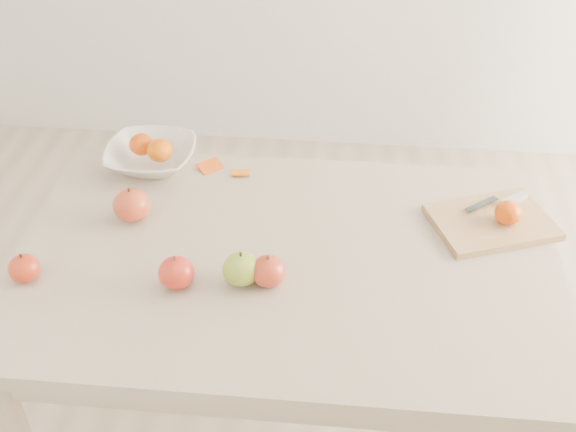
{
  "coord_description": "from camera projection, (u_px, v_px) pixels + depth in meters",
  "views": [
    {
      "loc": [
        0.13,
        -1.22,
        1.78
      ],
      "look_at": [
        0.0,
        0.05,
        0.82
      ],
      "focal_mm": 45.0,
      "sensor_mm": 36.0,
      "label": 1
    }
  ],
  "objects": [
    {
      "name": "bowl_tangerine_near",
      "position": [
        141.0,
        144.0,
        1.87
      ],
      "size": [
        0.06,
        0.06,
        0.06
      ],
      "primitive_type": "ellipsoid",
      "color": "#CD4D07",
      "rests_on": "fruit_bowl"
    },
    {
      "name": "paring_knife",
      "position": [
        509.0,
        200.0,
        1.72
      ],
      "size": [
        0.16,
        0.09,
        0.01
      ],
      "color": "silver",
      "rests_on": "cutting_board"
    },
    {
      "name": "board_tangerine",
      "position": [
        508.0,
        213.0,
        1.65
      ],
      "size": [
        0.06,
        0.06,
        0.05
      ],
      "primitive_type": "ellipsoid",
      "color": "#C84407",
      "rests_on": "cutting_board"
    },
    {
      "name": "table",
      "position": [
        286.0,
        288.0,
        1.66
      ],
      "size": [
        1.2,
        0.8,
        0.75
      ],
      "color": "#C7B396",
      "rests_on": "ground"
    },
    {
      "name": "apple_red_b",
      "position": [
        176.0,
        273.0,
        1.5
      ],
      "size": [
        0.08,
        0.08,
        0.07
      ],
      "primitive_type": "ellipsoid",
      "color": "#95030A",
      "rests_on": "table"
    },
    {
      "name": "bowl_tangerine_far",
      "position": [
        160.0,
        150.0,
        1.84
      ],
      "size": [
        0.07,
        0.07,
        0.06
      ],
      "primitive_type": "ellipsoid",
      "color": "#DD6007",
      "rests_on": "fruit_bowl"
    },
    {
      "name": "cutting_board",
      "position": [
        492.0,
        222.0,
        1.68
      ],
      "size": [
        0.32,
        0.28,
        0.02
      ],
      "primitive_type": "cube",
      "rotation": [
        0.0,
        0.0,
        0.36
      ],
      "color": "tan",
      "rests_on": "table"
    },
    {
      "name": "apple_red_a",
      "position": [
        131.0,
        205.0,
        1.68
      ],
      "size": [
        0.09,
        0.09,
        0.08
      ],
      "primitive_type": "ellipsoid",
      "color": "maroon",
      "rests_on": "table"
    },
    {
      "name": "orange_peel_a",
      "position": [
        210.0,
        167.0,
        1.88
      ],
      "size": [
        0.07,
        0.07,
        0.01
      ],
      "primitive_type": "cube",
      "rotation": [
        0.21,
        0.0,
        0.72
      ],
      "color": "#D8520F",
      "rests_on": "table"
    },
    {
      "name": "orange_peel_b",
      "position": [
        241.0,
        173.0,
        1.86
      ],
      "size": [
        0.05,
        0.04,
        0.01
      ],
      "primitive_type": "cube",
      "rotation": [
        -0.14,
        0.0,
        0.11
      ],
      "color": "orange",
      "rests_on": "table"
    },
    {
      "name": "fruit_bowl",
      "position": [
        151.0,
        156.0,
        1.87
      ],
      "size": [
        0.23,
        0.23,
        0.06
      ],
      "primitive_type": "imported",
      "color": "white",
      "rests_on": "table"
    },
    {
      "name": "apple_green",
      "position": [
        241.0,
        269.0,
        1.5
      ],
      "size": [
        0.08,
        0.08,
        0.07
      ],
      "primitive_type": "ellipsoid",
      "color": "olive",
      "rests_on": "table"
    },
    {
      "name": "apple_red_e",
      "position": [
        268.0,
        271.0,
        1.5
      ],
      "size": [
        0.07,
        0.07,
        0.07
      ],
      "primitive_type": "ellipsoid",
      "color": "maroon",
      "rests_on": "table"
    },
    {
      "name": "apple_red_d",
      "position": [
        24.0,
        268.0,
        1.52
      ],
      "size": [
        0.07,
        0.07,
        0.06
      ],
      "primitive_type": "ellipsoid",
      "color": "#91020E",
      "rests_on": "table"
    }
  ]
}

